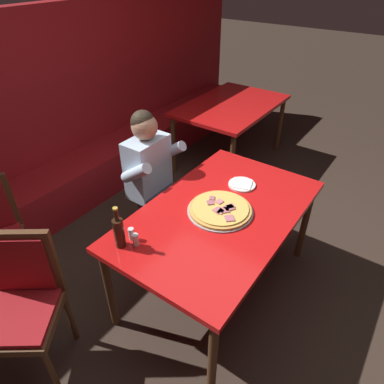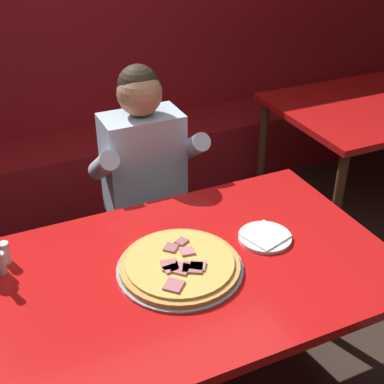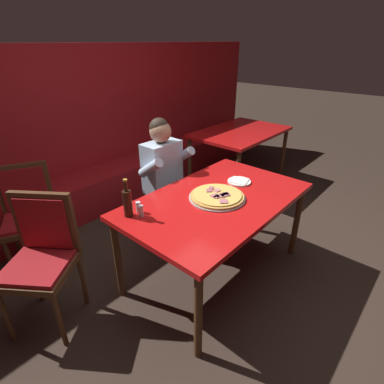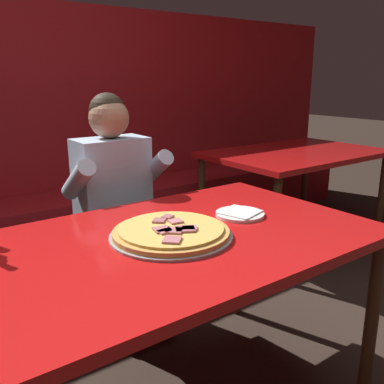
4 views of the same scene
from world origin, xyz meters
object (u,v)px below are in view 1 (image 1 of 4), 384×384
Objects in this scene: beer_bottle at (119,232)px; shaker_black_pepper at (131,234)px; main_dining_table at (220,219)px; shaker_red_pepper_flakes at (136,240)px; diner_seated_blue_shirt at (156,177)px; dining_chair_near_right at (21,298)px; pizza at (220,209)px; background_dining_table at (231,110)px; plate_white_paper at (242,184)px.

shaker_black_pepper is at bearing -11.72° from beer_bottle.
main_dining_table is 0.65m from shaker_red_pepper_flakes.
diner_seated_blue_shirt reaches higher than shaker_black_pepper.
dining_chair_near_right is at bearing -176.47° from diner_seated_blue_shirt.
pizza is at bearing -28.58° from dining_chair_near_right.
pizza is at bearing -26.69° from beer_bottle.
main_dining_table is at bearing -28.59° from shaker_black_pepper.
dining_chair_near_right reaches higher than shaker_black_pepper.
shaker_red_pepper_flakes is at bearing -53.22° from beer_bottle.
shaker_black_pepper is at bearing -28.57° from dining_chair_near_right.
shaker_red_pepper_flakes is (-0.58, 0.25, 0.02)m from pizza.
pizza is 1.36m from dining_chair_near_right.
dining_chair_near_right is 0.71× the size of background_dining_table.
main_dining_table is at bearing -152.17° from background_dining_table.
plate_white_paper is 0.15× the size of background_dining_table.
dining_chair_near_right is at bearing 151.42° from main_dining_table.
plate_white_paper is at bearing -16.13° from shaker_black_pepper.
shaker_red_pepper_flakes is at bearing 157.04° from main_dining_table.
dining_chair_near_right is (-1.18, 0.64, -0.11)m from main_dining_table.
shaker_red_pepper_flakes is 0.06m from shaker_black_pepper.
background_dining_table is (3.04, 0.34, 0.10)m from dining_chair_near_right.
background_dining_table is (2.44, 0.73, -0.12)m from shaker_red_pepper_flakes.
beer_bottle is 3.40× the size of shaker_red_pepper_flakes.
background_dining_table is at bearing 27.77° from pizza.
dining_chair_near_right is (-1.56, 0.61, -0.19)m from plate_white_paper.
main_dining_table and background_dining_table have the same top height.
diner_seated_blue_shirt reaches higher than main_dining_table.
background_dining_table is (2.50, 0.66, -0.19)m from beer_bottle.
background_dining_table is at bearing 14.72° from beer_bottle.
shaker_red_pepper_flakes is at bearing 167.50° from plate_white_paper.
main_dining_table is 0.74m from diner_seated_blue_shirt.
diner_seated_blue_shirt is (0.16, 0.72, -0.09)m from pizza.
shaker_red_pepper_flakes is 0.89m from diner_seated_blue_shirt.
diner_seated_blue_shirt is at bearing 77.59° from pizza.
beer_bottle is at bearing 153.30° from main_dining_table.
plate_white_paper is 2.44× the size of shaker_red_pepper_flakes.
pizza is 1.58× the size of beer_bottle.
pizza is at bearing -28.58° from shaker_black_pepper.
main_dining_table is at bearing -174.79° from plate_white_paper.
main_dining_table is 0.65m from shaker_black_pepper.
diner_seated_blue_shirt is at bearing -171.49° from background_dining_table.
main_dining_table is 5.39× the size of beer_bottle.
shaker_black_pepper is (0.02, 0.06, 0.00)m from shaker_red_pepper_flakes.
beer_bottle reaches higher than shaker_red_pepper_flakes.
pizza is 2.10m from background_dining_table.
plate_white_paper is at bearing 4.98° from pizza.
shaker_black_pepper is 0.09× the size of dining_chair_near_right.
main_dining_table is at bearing -22.96° from shaker_red_pepper_flakes.
shaker_red_pepper_flakes is 0.09× the size of dining_chair_near_right.
diner_seated_blue_shirt is at bearing 107.79° from plate_white_paper.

